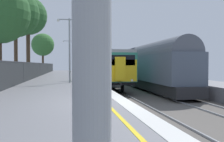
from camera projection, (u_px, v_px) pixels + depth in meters
name	position (u px, v px, depth m)	size (l,w,h in m)	color
ground	(177.00, 115.00, 10.13)	(17.40, 110.00, 1.21)	slate
commuter_train_at_platform	(88.00, 66.00, 49.75)	(2.83, 63.69, 3.81)	#2D846B
freight_train_adjacent_track	(138.00, 65.00, 27.91)	(2.60, 24.98, 4.45)	#232326
signal_gantry	(92.00, 47.00, 24.62)	(1.10, 0.24, 5.31)	#47474C
speed_limit_sign	(93.00, 61.00, 20.81)	(0.59, 0.08, 2.75)	#59595B
platform_lamp_mid	(70.00, 45.00, 19.99)	(2.00, 0.20, 5.25)	#93999E
platform_lamp_far	(69.00, 54.00, 39.17)	(2.00, 0.20, 5.37)	#93999E
background_tree_centre	(43.00, 45.00, 46.04)	(4.22, 4.22, 7.37)	#473323
background_tree_right	(14.00, 15.00, 23.42)	(4.54, 4.54, 8.67)	#473323
background_tree_back	(28.00, 18.00, 28.14)	(4.35, 4.35, 9.28)	#473323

